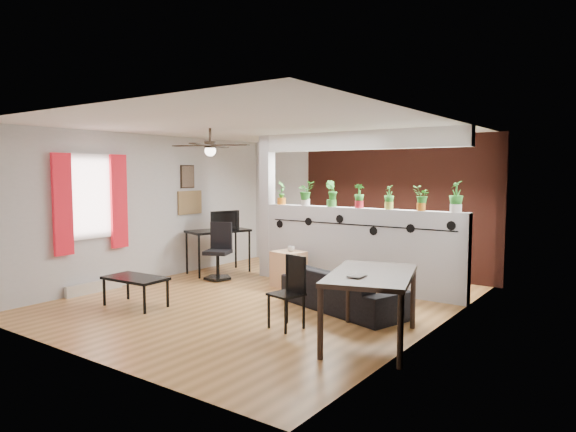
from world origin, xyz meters
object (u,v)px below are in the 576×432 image
(potted_plant_1, at_px, (306,193))
(potted_plant_5, at_px, (421,197))
(cup, at_px, (291,249))
(potted_plant_4, at_px, (389,196))
(sofa, at_px, (343,291))
(cube_shelf, at_px, (289,269))
(folding_chair, at_px, (291,285))
(coffee_table, at_px, (135,280))
(computer_desk, at_px, (218,234))
(potted_plant_3, at_px, (359,195))
(potted_plant_0, at_px, (281,192))
(ceiling_fan, at_px, (210,147))
(office_chair, at_px, (219,255))
(potted_plant_6, at_px, (456,196))
(potted_plant_2, at_px, (332,193))
(dining_table, at_px, (371,280))

(potted_plant_1, distance_m, potted_plant_5, 2.11)
(cup, bearing_deg, potted_plant_4, 18.68)
(sofa, distance_m, cube_shelf, 1.66)
(potted_plant_5, xyz_separation_m, folding_chair, (-0.75, -2.37, -1.02))
(coffee_table, bearing_deg, cup, 64.77)
(computer_desk, distance_m, folding_chair, 3.75)
(potted_plant_1, relative_size, potted_plant_3, 1.08)
(potted_plant_0, bearing_deg, ceiling_fan, -90.64)
(ceiling_fan, bearing_deg, potted_plant_0, 89.36)
(cup, bearing_deg, office_chair, -169.76)
(potted_plant_4, height_order, sofa, potted_plant_4)
(sofa, distance_m, computer_desk, 3.43)
(potted_plant_4, relative_size, potted_plant_5, 1.01)
(potted_plant_1, distance_m, potted_plant_4, 1.58)
(ceiling_fan, distance_m, potted_plant_3, 2.52)
(coffee_table, bearing_deg, potted_plant_4, 47.33)
(potted_plant_6, distance_m, cup, 2.80)
(cube_shelf, height_order, coffee_table, cube_shelf)
(potted_plant_1, bearing_deg, folding_chair, -60.11)
(potted_plant_5, bearing_deg, sofa, -116.30)
(potted_plant_2, relative_size, potted_plant_4, 1.17)
(potted_plant_1, height_order, potted_plant_2, potted_plant_2)
(potted_plant_1, height_order, cup, potted_plant_1)
(potted_plant_6, bearing_deg, ceiling_fan, -150.49)
(cube_shelf, xyz_separation_m, folding_chair, (1.36, -1.85, 0.23))
(potted_plant_1, bearing_deg, potted_plant_5, -0.00)
(potted_plant_4, xyz_separation_m, coffee_table, (-2.63, -2.85, -1.17))
(cup, xyz_separation_m, computer_desk, (-1.83, 0.18, 0.11))
(potted_plant_6, xyz_separation_m, dining_table, (-0.20, -2.31, -0.87))
(potted_plant_3, height_order, potted_plant_4, potted_plant_3)
(cup, bearing_deg, potted_plant_3, 27.28)
(potted_plant_2, bearing_deg, folding_chair, -70.60)
(potted_plant_3, relative_size, potted_plant_6, 0.86)
(potted_plant_5, height_order, potted_plant_6, potted_plant_6)
(potted_plant_0, relative_size, potted_plant_1, 1.01)
(sofa, bearing_deg, dining_table, 149.56)
(potted_plant_2, xyz_separation_m, potted_plant_6, (2.11, 0.00, 0.01))
(folding_chair, bearing_deg, coffee_table, -168.60)
(dining_table, xyz_separation_m, folding_chair, (-1.07, -0.06, -0.19))
(potted_plant_2, xyz_separation_m, potted_plant_4, (1.05, 0.00, -0.03))
(sofa, xyz_separation_m, cube_shelf, (-1.48, 0.75, 0.03))
(potted_plant_1, xyz_separation_m, sofa, (1.48, -1.26, -1.31))
(potted_plant_0, bearing_deg, dining_table, -38.00)
(potted_plant_0, bearing_deg, potted_plant_2, 0.00)
(cup, bearing_deg, coffee_table, -115.23)
(potted_plant_1, xyz_separation_m, cup, (0.05, -0.52, -0.93))
(potted_plant_4, distance_m, sofa, 1.81)
(office_chair, bearing_deg, ceiling_fan, -51.53)
(ceiling_fan, distance_m, cup, 2.19)
(cube_shelf, bearing_deg, potted_plant_2, 54.57)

